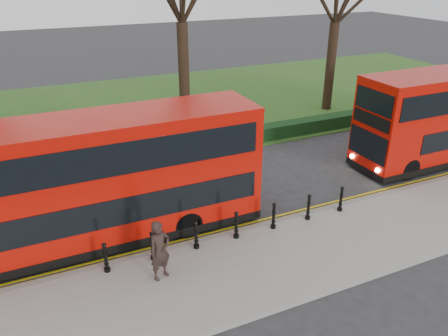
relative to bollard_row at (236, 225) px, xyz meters
name	(u,v)px	position (x,y,z in m)	size (l,w,h in m)	color
ground	(226,221)	(0.22, 1.35, -0.65)	(120.00, 120.00, 0.00)	#28282B
pavement	(264,264)	(0.22, -1.65, -0.58)	(60.00, 4.00, 0.15)	gray
kerb	(237,233)	(0.22, 0.35, -0.58)	(60.00, 0.25, 0.16)	slate
grass_verge	(132,111)	(0.22, 16.35, -0.62)	(60.00, 18.00, 0.06)	#2D4F1A
hedge	(170,149)	(0.22, 8.15, -0.25)	(60.00, 0.90, 0.80)	black
yellow_line_outer	(234,230)	(0.22, 0.65, -0.64)	(60.00, 0.10, 0.01)	yellow
yellow_line_inner	(231,227)	(0.22, 0.85, -0.64)	(60.00, 0.10, 0.01)	yellow
bollard_row	(236,225)	(0.00, 0.00, 0.00)	(9.17, 0.15, 1.00)	black
bus_lead	(98,182)	(-4.19, 2.10, 1.60)	(11.24, 2.58, 4.47)	#AA0D04
pedestrian	(160,251)	(-3.03, -0.97, 0.48)	(0.72, 0.47, 1.96)	black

